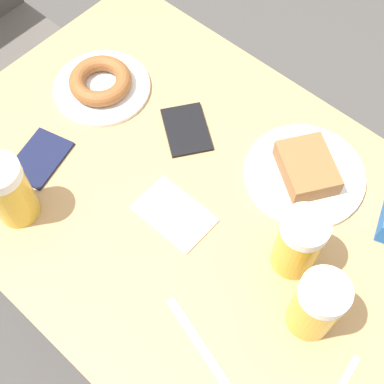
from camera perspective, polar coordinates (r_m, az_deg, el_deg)
The scene contains 11 objects.
ground_plane at distance 1.71m, azimuth 0.00°, elevation -12.22°, with size 8.00×8.00×0.00m, color #474442.
table at distance 1.11m, azimuth 0.00°, elevation -2.05°, with size 0.75×1.09×0.71m.
plate_with_cake at distance 1.09m, azimuth 12.02°, elevation 2.17°, with size 0.24×0.24×0.05m.
plate_with_donut at distance 1.21m, azimuth -9.68°, elevation 11.33°, with size 0.21×0.21×0.04m.
beer_mug_left at distance 0.91m, azimuth 13.17°, elevation -11.68°, with size 0.08×0.08×0.15m.
beer_mug_center at distance 1.03m, azimuth -18.98°, elevation 0.08°, with size 0.08×0.08×0.15m.
beer_mug_right at distance 0.94m, azimuth 11.33°, elevation -5.35°, with size 0.08×0.08×0.15m.
napkin_folded at distance 1.03m, azimuth -2.07°, elevation -2.20°, with size 0.10×0.15×0.00m.
knife at distance 0.94m, azimuth 1.31°, elevation -16.61°, with size 0.07×0.21×0.00m.
passport_near_edge at distance 1.14m, azimuth -15.93°, elevation 3.49°, with size 0.14×0.12×0.01m.
passport_far_edge at distance 1.14m, azimuth -0.59°, elevation 6.69°, with size 0.14×0.15×0.01m.
Camera 1 is at (-0.38, -0.34, 1.63)m, focal length 50.00 mm.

